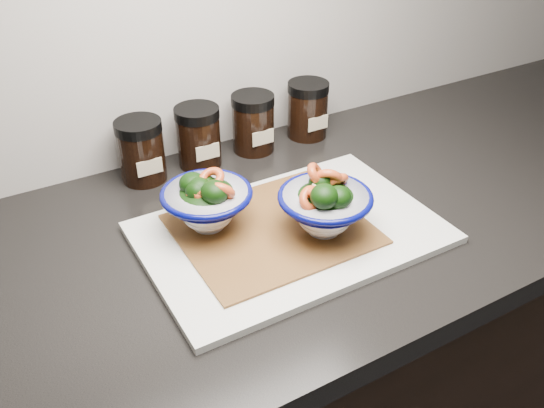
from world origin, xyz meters
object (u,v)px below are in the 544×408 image
cutting_board (290,233)px  bowl_left (207,201)px  spice_jar_a (141,151)px  spice_jar_c (253,123)px  bowl_right (325,205)px  spice_jar_b (198,137)px  spice_jar_d (308,109)px

cutting_board → bowl_left: bowl_left is taller
spice_jar_a → spice_jar_c: bearing=0.0°
bowl_right → spice_jar_a: bowl_right is taller
cutting_board → spice_jar_a: size_ratio=3.98×
spice_jar_b → bowl_right: bearing=-77.5°
bowl_right → spice_jar_b: 0.32m
bowl_right → spice_jar_a: bearing=119.8°
bowl_left → spice_jar_a: bowl_left is taller
spice_jar_a → spice_jar_d: same height
spice_jar_b → spice_jar_a: bearing=180.0°
spice_jar_d → bowl_right: bearing=-118.7°
cutting_board → spice_jar_b: size_ratio=3.98×
spice_jar_a → spice_jar_b: (0.11, 0.00, 0.00)m
spice_jar_c → spice_jar_a: bearing=180.0°
bowl_right → spice_jar_a: 0.36m
bowl_left → spice_jar_b: (0.08, 0.21, -0.00)m
spice_jar_b → spice_jar_c: bearing=0.0°
bowl_left → spice_jar_c: bowl_left is taller
bowl_left → bowl_right: bowl_right is taller
spice_jar_c → spice_jar_d: bearing=0.0°
cutting_board → spice_jar_a: 0.31m
cutting_board → spice_jar_c: bearing=72.9°
bowl_left → spice_jar_b: bearing=69.3°
spice_jar_a → spice_jar_c: (0.22, 0.00, 0.00)m
bowl_left → spice_jar_b: 0.22m
bowl_left → spice_jar_c: 0.29m
bowl_left → spice_jar_d: 0.38m
cutting_board → spice_jar_c: spice_jar_c is taller
bowl_right → spice_jar_d: bowl_right is taller
bowl_right → spice_jar_d: size_ratio=1.26×
bowl_right → cutting_board: bearing=141.9°
cutting_board → spice_jar_d: bearing=53.0°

